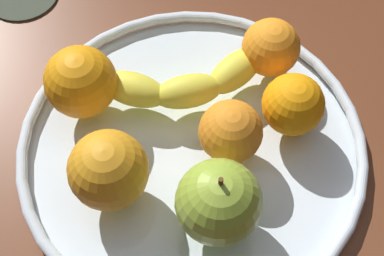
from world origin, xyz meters
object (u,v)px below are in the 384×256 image
(apple, at_px, (219,202))
(orange_front_left, at_px, (108,170))
(fruit_bowl, at_px, (192,147))
(orange_back_left, at_px, (81,82))
(orange_front_right, at_px, (231,132))
(banana, at_px, (189,82))
(orange_center, at_px, (293,104))
(orange_back_right, at_px, (271,47))

(apple, height_order, orange_front_left, apple)
(apple, bearing_deg, fruit_bowl, 114.56)
(orange_back_left, bearing_deg, orange_front_left, -61.90)
(orange_back_left, distance_m, orange_front_right, 0.16)
(fruit_bowl, bearing_deg, banana, 101.32)
(orange_front_left, bearing_deg, fruit_bowl, 41.63)
(orange_back_left, bearing_deg, orange_center, 2.28)
(fruit_bowl, xyz_separation_m, banana, (-0.01, 0.06, 0.03))
(fruit_bowl, relative_size, orange_center, 5.69)
(fruit_bowl, xyz_separation_m, orange_back_left, (-0.12, 0.03, 0.05))
(banana, height_order, orange_front_left, orange_front_left)
(banana, distance_m, orange_back_left, 0.11)
(fruit_bowl, xyz_separation_m, apple, (0.04, -0.08, 0.05))
(apple, bearing_deg, banana, 109.00)
(orange_front_left, height_order, orange_front_right, orange_front_left)
(fruit_bowl, bearing_deg, orange_center, 22.95)
(fruit_bowl, distance_m, banana, 0.07)
(banana, distance_m, apple, 0.15)
(fruit_bowl, relative_size, orange_back_left, 4.83)
(banana, relative_size, apple, 2.05)
(banana, xyz_separation_m, orange_back_right, (0.08, 0.05, 0.01))
(orange_front_right, bearing_deg, orange_back_right, 74.64)
(apple, xyz_separation_m, orange_front_left, (-0.11, 0.02, -0.00))
(fruit_bowl, bearing_deg, orange_back_left, 164.88)
(orange_back_right, bearing_deg, orange_front_right, -105.36)
(banana, relative_size, orange_back_right, 2.86)
(fruit_bowl, height_order, orange_back_right, orange_back_right)
(orange_front_left, distance_m, orange_front_right, 0.13)
(banana, xyz_separation_m, apple, (0.05, -0.14, 0.02))
(orange_front_left, bearing_deg, orange_center, 31.72)
(apple, distance_m, orange_front_left, 0.11)
(fruit_bowl, xyz_separation_m, orange_front_left, (-0.07, -0.06, 0.05))
(orange_center, bearing_deg, orange_back_right, 111.88)
(orange_front_right, bearing_deg, banana, 128.91)
(orange_center, distance_m, orange_back_right, 0.08)
(banana, bearing_deg, orange_center, -32.17)
(banana, bearing_deg, orange_back_left, 174.17)
(banana, xyz_separation_m, orange_center, (0.11, -0.02, 0.01))
(orange_center, xyz_separation_m, orange_front_right, (-0.06, -0.04, -0.00))
(orange_center, xyz_separation_m, orange_back_right, (-0.03, 0.07, -0.00))
(apple, relative_size, orange_front_right, 1.38)
(orange_back_left, bearing_deg, orange_back_right, 22.49)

